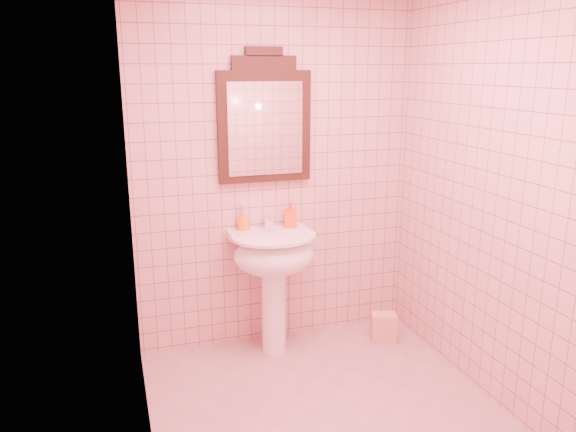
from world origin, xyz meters
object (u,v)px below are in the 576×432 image
object	(u,v)px
mirror	(265,121)
soap_dispenser	(291,215)
pedestal_sink	(274,263)
toothbrush_cup	(243,223)
towel	(383,328)

from	to	relation	value
mirror	soap_dispenser	bearing A→B (deg)	-19.62
pedestal_sink	mirror	xyz separation A→B (m)	(0.00, 0.20, 0.95)
mirror	toothbrush_cup	world-z (taller)	mirror
mirror	soap_dispenser	world-z (taller)	mirror
toothbrush_cup	soap_dispenser	xyz separation A→B (m)	(0.34, -0.03, 0.04)
soap_dispenser	towel	world-z (taller)	soap_dispenser
soap_dispenser	towel	bearing A→B (deg)	-6.41
pedestal_sink	towel	size ratio (longest dim) A/B	3.98
mirror	towel	xyz separation A→B (m)	(0.80, -0.32, -1.50)
towel	soap_dispenser	bearing A→B (deg)	157.95
toothbrush_cup	towel	xyz separation A→B (m)	(0.97, -0.29, -0.80)
toothbrush_cup	towel	world-z (taller)	toothbrush_cup
mirror	soap_dispenser	xyz separation A→B (m)	(0.17, -0.06, -0.65)
pedestal_sink	soap_dispenser	xyz separation A→B (m)	(0.17, 0.14, 0.29)
mirror	toothbrush_cup	bearing A→B (deg)	-170.50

